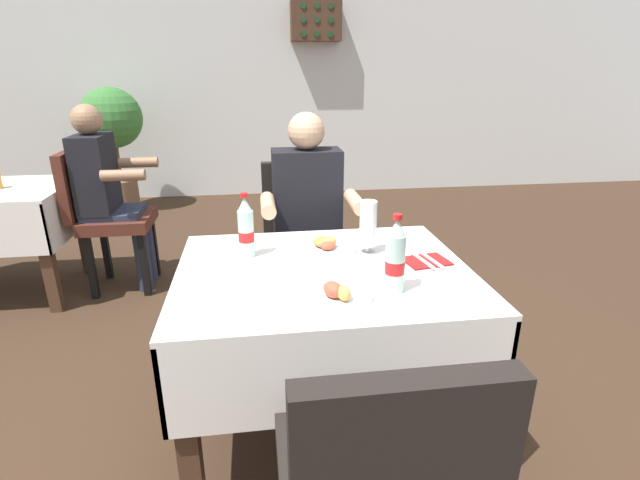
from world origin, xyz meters
The scene contains 15 objects.
ground_plane centered at (0.00, 0.00, 0.00)m, with size 11.00×11.00×0.00m, color #382619.
back_wall centered at (0.00, 4.36, 1.40)m, with size 11.00×0.12×2.79m, color silver.
main_dining_table centered at (0.08, 0.16, 0.57)m, with size 1.11×0.90×0.74m.
chair_far_diner_seat centered at (0.08, 1.00, 0.55)m, with size 0.44×0.50×0.97m.
seated_diner_far centered at (0.10, 0.89, 0.71)m, with size 0.50×0.46×1.26m.
plate_near_camera centered at (0.09, -0.09, 0.76)m, with size 0.23×0.23×0.06m.
plate_far_diner centered at (0.12, 0.35, 0.76)m, with size 0.24×0.24×0.06m.
beer_glass_left centered at (0.28, 0.30, 0.85)m, with size 0.07×0.07×0.22m.
cola_bottle_primary centered at (0.28, -0.07, 0.86)m, with size 0.07×0.07×0.28m.
cola_bottle_secondary centered at (-0.21, 0.33, 0.86)m, with size 0.06×0.06×0.27m.
napkin_cutlery_set centered at (0.49, 0.17, 0.75)m, with size 0.19×0.20×0.01m.
background_chair_right centered at (-1.20, 1.74, 0.55)m, with size 0.50×0.44×0.97m.
background_patron centered at (-1.15, 1.74, 0.71)m, with size 0.46×0.50×1.26m.
potted_plant_corner centered at (-1.62, 3.76, 0.87)m, with size 0.62×0.62×1.30m.
wall_bottle_rack centered at (0.58, 4.19, 1.97)m, with size 0.56×0.21×0.42m.
Camera 1 is at (-0.17, -1.46, 1.46)m, focal length 26.23 mm.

